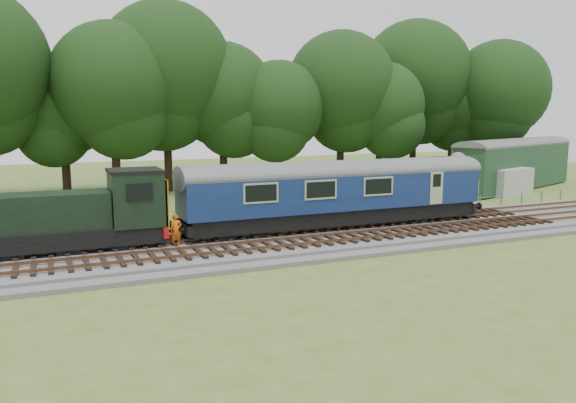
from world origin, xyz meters
name	(u,v)px	position (x,y,z in m)	size (l,w,h in m)	color
ground	(270,245)	(0.00, 0.00, 0.00)	(120.00, 120.00, 0.00)	#4C5E22
ballast	(270,242)	(0.00, 0.00, 0.17)	(70.00, 7.00, 0.35)	#4C4C4F
track_north	(261,232)	(0.00, 1.40, 0.42)	(67.20, 2.40, 0.21)	black
track_south	(282,244)	(0.00, -1.60, 0.42)	(67.20, 2.40, 0.21)	black
fence	(242,229)	(0.00, 4.50, 0.00)	(64.00, 0.12, 1.00)	#6B6054
tree_line	(177,193)	(0.00, 22.00, 0.00)	(70.00, 8.00, 18.00)	black
dmu_railcar	(338,188)	(4.70, 1.40, 2.61)	(18.05, 2.86, 3.88)	black
shunter_loco	(77,216)	(-9.23, 1.40, 1.97)	(8.91, 2.60, 3.38)	black
worker	(176,230)	(-4.81, 0.41, 1.13)	(0.57, 0.38, 1.57)	orange
parked_coach	(515,161)	(29.07, 12.27, 2.55)	(17.69, 9.18, 4.53)	#1B3C25
shed	(444,173)	(23.63, 15.40, 1.43)	(3.87, 3.87, 2.82)	#1B3C25
caravan	(507,182)	(25.48, 9.52, 1.13)	(4.62, 2.26, 2.26)	#A2A39E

